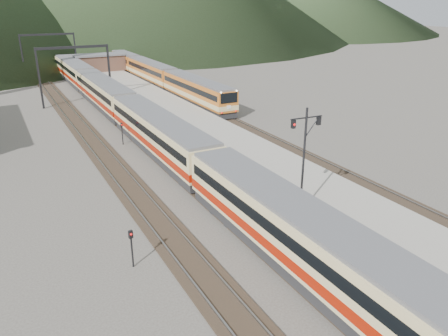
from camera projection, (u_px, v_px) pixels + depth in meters
track_main at (130, 128)px, 49.99m from camera, size 2.60×200.00×0.23m
track_far at (86, 134)px, 47.80m from camera, size 2.60×200.00×0.23m
track_second at (219, 116)px, 55.02m from camera, size 2.60×200.00×0.23m
platform at (182, 122)px, 50.64m from camera, size 8.00×100.00×1.00m
gantry_near at (74, 64)px, 59.07m from camera, size 9.55×0.25×8.00m
gantry_far at (49, 47)px, 79.62m from camera, size 9.55×0.25×8.00m
station_shed at (99, 62)px, 82.78m from camera, size 9.40×4.40×3.10m
main_train at (127, 108)px, 49.95m from camera, size 3.12×85.54×3.81m
second_train at (151, 73)px, 75.24m from camera, size 2.72×55.78×3.31m
signal_mast at (304, 151)px, 26.60m from camera, size 2.20×0.31×6.92m
short_signal_b at (122, 131)px, 43.94m from camera, size 0.25×0.20×2.27m
short_signal_c at (131, 244)px, 23.72m from camera, size 0.25×0.20×2.27m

